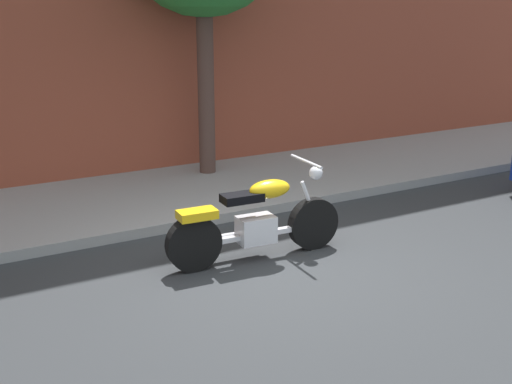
{
  "coord_description": "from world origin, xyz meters",
  "views": [
    {
      "loc": [
        -3.64,
        -5.83,
        3.0
      ],
      "look_at": [
        -0.08,
        0.44,
        0.84
      ],
      "focal_mm": 45.35,
      "sensor_mm": 36.0,
      "label": 1
    }
  ],
  "objects": [
    {
      "name": "ground_plane",
      "position": [
        0.0,
        0.0,
        0.0
      ],
      "size": [
        60.0,
        60.0,
        0.0
      ],
      "primitive_type": "plane",
      "color": "#303335"
    },
    {
      "name": "motorcycle",
      "position": [
        -0.08,
        0.45,
        0.46
      ],
      "size": [
        2.23,
        0.7,
        1.15
      ],
      "color": "black",
      "rests_on": "ground"
    },
    {
      "name": "sidewalk",
      "position": [
        0.0,
        3.19,
        0.07
      ],
      "size": [
        24.94,
        2.83,
        0.14
      ],
      "primitive_type": "cube",
      "color": "#979797",
      "rests_on": "ground"
    }
  ]
}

